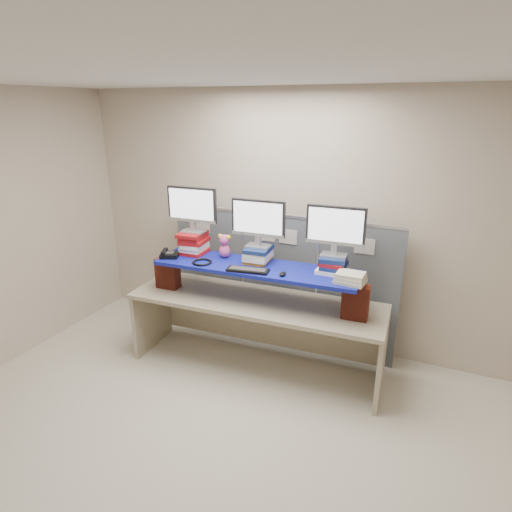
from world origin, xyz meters
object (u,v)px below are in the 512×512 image
at_px(monitor_center, 258,221).
at_px(keyboard, 248,270).
at_px(desk_phone, 169,254).
at_px(blue_board, 256,267).
at_px(monitor_right, 335,228).
at_px(monitor_left, 192,207).
at_px(desk, 256,313).

xyz_separation_m(monitor_center, keyboard, (0.02, -0.28, -0.41)).
bearing_deg(desk_phone, blue_board, -14.15).
bearing_deg(monitor_right, blue_board, -170.72).
height_order(monitor_left, monitor_center, monitor_left).
relative_size(desk, monitor_center, 4.79).
distance_m(monitor_center, keyboard, 0.50).
distance_m(desk, monitor_right, 1.19).
relative_size(blue_board, desk_phone, 8.91).
bearing_deg(blue_board, monitor_center, 101.05).
relative_size(blue_board, monitor_center, 3.71).
bearing_deg(keyboard, monitor_right, 14.94).
bearing_deg(monitor_left, desk, -9.08).
height_order(monitor_right, keyboard, monitor_right).
distance_m(blue_board, keyboard, 0.17).
xyz_separation_m(monitor_left, monitor_center, (0.72, 0.04, -0.07)).
distance_m(blue_board, desk_phone, 0.93).
height_order(monitor_right, desk_phone, monitor_right).
bearing_deg(keyboard, desk_phone, 169.27).
distance_m(monitor_left, monitor_right, 1.47).
xyz_separation_m(desk, blue_board, (0.00, 0.00, 0.50)).
bearing_deg(blue_board, monitor_left, 170.92).
bearing_deg(keyboard, monitor_center, 84.87).
bearing_deg(monitor_center, monitor_right, -0.00).
distance_m(desk, blue_board, 0.50).
distance_m(desk, keyboard, 0.55).
relative_size(desk, keyboard, 6.29).
xyz_separation_m(monitor_center, monitor_right, (0.75, 0.04, -0.00)).
relative_size(desk, desk_phone, 11.51).
xyz_separation_m(blue_board, desk_phone, (-0.92, -0.13, 0.05)).
distance_m(blue_board, monitor_center, 0.46).
xyz_separation_m(blue_board, keyboard, (-0.01, -0.16, 0.03)).
bearing_deg(monitor_left, blue_board, -9.08).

